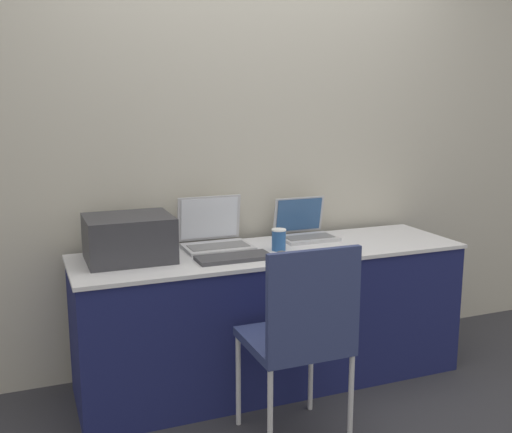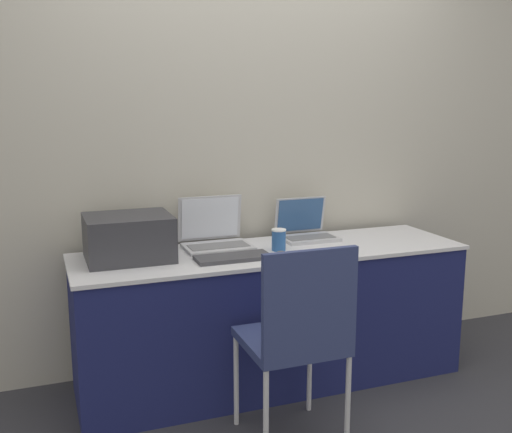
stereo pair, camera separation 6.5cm
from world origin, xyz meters
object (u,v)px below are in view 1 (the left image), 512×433
(external_keyboard, at_px, (234,258))
(coffee_cup, at_px, (279,240))
(laptop_left, at_px, (215,236))
(mouse, at_px, (282,253))
(printer, at_px, (129,236))
(laptop_right, at_px, (305,229))
(chair, at_px, (301,330))

(external_keyboard, xyz_separation_m, coffee_cup, (0.28, 0.09, 0.05))
(laptop_left, height_order, mouse, laptop_left)
(external_keyboard, distance_m, mouse, 0.25)
(printer, bearing_deg, mouse, -16.24)
(laptop_left, height_order, coffee_cup, laptop_left)
(printer, relative_size, laptop_right, 1.35)
(external_keyboard, bearing_deg, coffee_cup, 17.47)
(laptop_right, height_order, mouse, laptop_right)
(printer, relative_size, mouse, 7.48)
(mouse, bearing_deg, coffee_cup, 72.86)
(printer, distance_m, laptop_left, 0.49)
(laptop_right, height_order, external_keyboard, laptop_right)
(laptop_left, height_order, chair, laptop_left)
(coffee_cup, relative_size, mouse, 2.05)
(coffee_cup, distance_m, chair, 0.69)
(printer, xyz_separation_m, chair, (0.60, -0.71, -0.31))
(mouse, distance_m, chair, 0.56)
(printer, bearing_deg, external_keyboard, -20.73)
(laptop_left, distance_m, laptop_right, 0.55)
(laptop_right, relative_size, external_keyboard, 0.83)
(chair, bearing_deg, external_keyboard, 102.35)
(coffee_cup, bearing_deg, laptop_right, 39.05)
(laptop_left, xyz_separation_m, laptop_right, (0.55, 0.00, -0.01))
(external_keyboard, bearing_deg, printer, 159.27)
(external_keyboard, bearing_deg, laptop_right, 28.79)
(laptop_right, bearing_deg, external_keyboard, -151.21)
(laptop_right, xyz_separation_m, mouse, (-0.29, -0.33, -0.04))
(laptop_left, bearing_deg, external_keyboard, -88.63)
(printer, relative_size, external_keyboard, 1.11)
(coffee_cup, bearing_deg, external_keyboard, -162.53)
(external_keyboard, xyz_separation_m, mouse, (0.25, -0.03, 0.00))
(printer, bearing_deg, laptop_left, 12.75)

